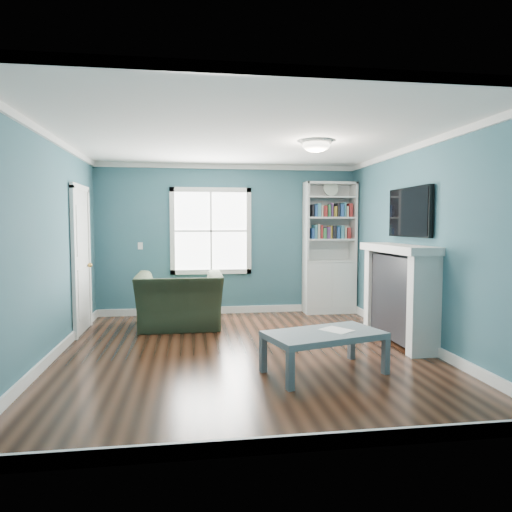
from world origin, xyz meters
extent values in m
plane|color=black|center=(0.00, 0.00, 0.00)|extent=(5.00, 5.00, 0.00)
plane|color=#2E5D68|center=(0.00, 2.50, 1.30)|extent=(4.50, 0.00, 4.50)
plane|color=#2E5D68|center=(0.00, -2.50, 1.30)|extent=(4.50, 0.00, 4.50)
plane|color=#2E5D68|center=(-2.25, 0.00, 1.30)|extent=(0.00, 5.00, 5.00)
plane|color=#2E5D68|center=(2.25, 0.00, 1.30)|extent=(0.00, 5.00, 5.00)
plane|color=white|center=(0.00, 0.00, 2.60)|extent=(5.00, 5.00, 0.00)
cube|color=white|center=(0.00, 2.48, 0.06)|extent=(4.50, 0.03, 0.12)
cube|color=white|center=(0.00, -2.48, 0.06)|extent=(4.50, 0.03, 0.12)
cube|color=white|center=(-2.23, 0.00, 0.06)|extent=(0.03, 5.00, 0.12)
cube|color=white|center=(2.23, 0.00, 0.06)|extent=(0.03, 5.00, 0.12)
cube|color=white|center=(0.00, 2.48, 2.56)|extent=(4.50, 0.04, 0.08)
cube|color=white|center=(0.00, -2.48, 2.56)|extent=(4.50, 0.04, 0.08)
cube|color=white|center=(-2.23, 0.00, 2.56)|extent=(0.04, 5.00, 0.08)
cube|color=white|center=(2.23, 0.00, 2.56)|extent=(0.04, 5.00, 0.08)
cube|color=white|center=(-0.30, 2.50, 1.45)|extent=(1.24, 0.01, 1.34)
cube|color=white|center=(-0.96, 2.48, 1.45)|extent=(0.08, 0.06, 1.50)
cube|color=white|center=(0.36, 2.48, 1.45)|extent=(0.08, 0.06, 1.50)
cube|color=white|center=(-0.30, 2.48, 0.74)|extent=(1.40, 0.06, 0.08)
cube|color=white|center=(-0.30, 2.48, 2.16)|extent=(1.40, 0.06, 0.08)
cube|color=white|center=(-0.30, 2.48, 1.45)|extent=(1.24, 0.03, 0.03)
cube|color=white|center=(-0.30, 2.48, 1.45)|extent=(0.03, 0.03, 1.34)
cube|color=silver|center=(1.77, 2.30, 0.45)|extent=(0.90, 0.35, 0.90)
cube|color=silver|center=(1.34, 2.30, 1.60)|extent=(0.04, 0.35, 1.40)
cube|color=silver|center=(2.20, 2.30, 1.60)|extent=(0.04, 0.35, 1.40)
cube|color=silver|center=(1.77, 2.46, 1.60)|extent=(0.90, 0.02, 1.40)
cube|color=silver|center=(1.77, 2.30, 2.28)|extent=(0.90, 0.35, 0.04)
cube|color=silver|center=(1.77, 2.30, 0.92)|extent=(0.84, 0.33, 0.03)
cube|color=silver|center=(1.77, 2.30, 1.30)|extent=(0.84, 0.33, 0.03)
cube|color=silver|center=(1.77, 2.30, 1.68)|extent=(0.84, 0.33, 0.03)
cube|color=silver|center=(1.77, 2.30, 2.04)|extent=(0.84, 0.33, 0.03)
cube|color=#264C8C|center=(1.77, 2.28, 1.43)|extent=(0.70, 0.25, 0.22)
cube|color=teal|center=(1.77, 2.28, 1.81)|extent=(0.70, 0.25, 0.22)
cylinder|color=beige|center=(1.77, 2.25, 2.19)|extent=(0.26, 0.06, 0.26)
cube|color=black|center=(2.09, 0.20, 0.60)|extent=(0.30, 1.20, 1.10)
cube|color=black|center=(2.07, 0.20, 0.40)|extent=(0.22, 0.65, 0.70)
cube|color=silver|center=(2.07, -0.47, 0.60)|extent=(0.36, 0.16, 1.20)
cube|color=silver|center=(2.07, 0.87, 0.60)|extent=(0.36, 0.16, 1.20)
cube|color=silver|center=(2.05, 0.20, 1.25)|extent=(0.44, 1.58, 0.10)
cube|color=black|center=(2.20, 0.20, 1.72)|extent=(0.06, 1.10, 0.65)
cube|color=silver|center=(-2.23, 1.40, 1.02)|extent=(0.04, 0.80, 2.05)
cube|color=white|center=(-2.22, 0.95, 1.02)|extent=(0.05, 0.08, 2.13)
cube|color=white|center=(-2.22, 1.85, 1.02)|extent=(0.05, 0.08, 2.13)
cube|color=white|center=(-2.22, 1.40, 2.09)|extent=(0.05, 0.98, 0.08)
sphere|color=#BF8C3F|center=(-2.17, 1.70, 0.95)|extent=(0.07, 0.07, 0.07)
ellipsoid|color=white|center=(0.90, 0.10, 2.54)|extent=(0.34, 0.34, 0.15)
cylinder|color=white|center=(0.90, 0.10, 2.58)|extent=(0.38, 0.38, 0.03)
cube|color=white|center=(-1.50, 2.48, 1.20)|extent=(0.08, 0.01, 0.12)
imported|color=black|center=(-0.82, 1.48, 0.55)|extent=(1.27, 0.83, 1.11)
cube|color=#505960|center=(0.27, -1.34, 0.19)|extent=(0.08, 0.08, 0.37)
cube|color=#505960|center=(1.36, -1.01, 0.19)|extent=(0.08, 0.08, 0.37)
cube|color=#505960|center=(0.10, -0.77, 0.19)|extent=(0.08, 0.08, 0.37)
cube|color=#505960|center=(1.19, -0.45, 0.19)|extent=(0.08, 0.08, 0.37)
cube|color=#516068|center=(0.73, -0.89, 0.41)|extent=(1.34, 0.97, 0.07)
cube|color=white|center=(0.88, -0.83, 0.44)|extent=(0.38, 0.40, 0.00)
camera|label=1|loc=(-0.65, -5.46, 1.57)|focal=32.00mm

